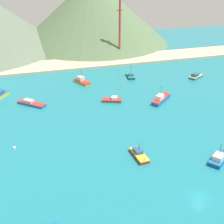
{
  "coord_description": "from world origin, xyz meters",
  "views": [
    {
      "loc": [
        -33.8,
        -45.71,
        47.88
      ],
      "look_at": [
        -7.55,
        42.98,
        1.94
      ],
      "focal_mm": 49.85,
      "sensor_mm": 36.0,
      "label": 1
    }
  ],
  "objects": [
    {
      "name": "hill_central",
      "position": [
        10.72,
        145.39,
        19.55
      ],
      "size": [
        92.82,
        92.82,
        39.1
      ],
      "color": "#56704C",
      "rests_on": "ground"
    },
    {
      "name": "fishing_boat_4",
      "position": [
        39.08,
        69.1,
        0.81
      ],
      "size": [
        8.06,
        6.55,
        2.23
      ],
      "color": "#1E5BA8",
      "rests_on": "ground"
    },
    {
      "name": "fishing_boat_9",
      "position": [
        -10.82,
        77.08,
        0.92
      ],
      "size": [
        6.52,
        9.29,
        5.73
      ],
      "color": "orange",
      "rests_on": "ground"
    },
    {
      "name": "fishing_boat_5",
      "position": [
        -7.17,
        18.83,
        0.72
      ],
      "size": [
        3.24,
        7.69,
        4.25
      ],
      "color": "red",
      "rests_on": "ground"
    },
    {
      "name": "fishing_boat_1",
      "position": [
        -3.82,
        55.03,
        0.71
      ],
      "size": [
        7.54,
        5.09,
        2.06
      ],
      "color": "brown",
      "rests_on": "ground"
    },
    {
      "name": "beach_strip",
      "position": [
        0.0,
        102.35,
        0.6
      ],
      "size": [
        247.0,
        17.22,
        1.2
      ],
      "primitive_type": "cube",
      "color": "#C6B793",
      "rests_on": "ground"
    },
    {
      "name": "fishing_boat_3",
      "position": [
        13.43,
        50.06,
        1.03
      ],
      "size": [
        10.26,
        9.47,
        6.25
      ],
      "color": "#1E5BA8",
      "rests_on": "ground"
    },
    {
      "name": "fishing_boat_7",
      "position": [
        12.24,
        11.02,
        0.87
      ],
      "size": [
        8.43,
        7.45,
        5.38
      ],
      "color": "#14478C",
      "rests_on": "ground"
    },
    {
      "name": "buoy_0",
      "position": [
        -39.24,
        32.6,
        0.15
      ],
      "size": [
        0.87,
        0.87,
        0.87
      ],
      "color": "silver",
      "rests_on": "ground"
    },
    {
      "name": "fishing_boat_8",
      "position": [
        -32.93,
        60.79,
        0.63
      ],
      "size": [
        10.18,
        9.7,
        1.78
      ],
      "color": "#1E5BA8",
      "rests_on": "ground"
    },
    {
      "name": "ground",
      "position": [
        0.0,
        30.0,
        -0.25
      ],
      "size": [
        260.0,
        280.0,
        0.5
      ],
      "color": "teal"
    },
    {
      "name": "fishing_boat_0",
      "position": [
        11.46,
        78.0,
        0.69
      ],
      "size": [
        4.14,
        8.02,
        6.14
      ],
      "color": "#14478C",
      "rests_on": "ground"
    },
    {
      "name": "radio_tower",
      "position": [
        15.22,
        106.09,
        15.41
      ],
      "size": [
        3.02,
        2.42,
        30.22
      ],
      "color": "#B7332D",
      "rests_on": "ground"
    }
  ]
}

